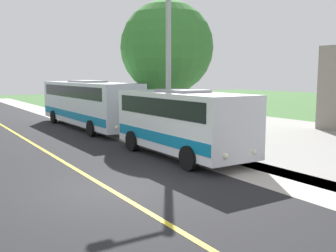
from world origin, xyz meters
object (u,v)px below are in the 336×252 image
(shuttle_bus_front, at_px, (182,120))
(transit_bus_rear, at_px, (87,102))
(street_light_pole, at_px, (166,50))
(tree_curbside, at_px, (167,48))

(shuttle_bus_front, bearing_deg, transit_bus_rear, -89.81)
(transit_bus_rear, bearing_deg, street_light_pole, 92.75)
(shuttle_bus_front, xyz_separation_m, tree_curbside, (-2.91, -5.80, 3.35))
(shuttle_bus_front, bearing_deg, tree_curbside, -116.66)
(shuttle_bus_front, relative_size, tree_curbside, 0.95)
(shuttle_bus_front, distance_m, street_light_pole, 3.49)
(transit_bus_rear, relative_size, street_light_pole, 1.42)
(shuttle_bus_front, xyz_separation_m, transit_bus_rear, (0.03, -10.65, 0.13))
(transit_bus_rear, xyz_separation_m, tree_curbside, (-2.94, 4.85, 3.22))
(shuttle_bus_front, distance_m, transit_bus_rear, 10.65)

